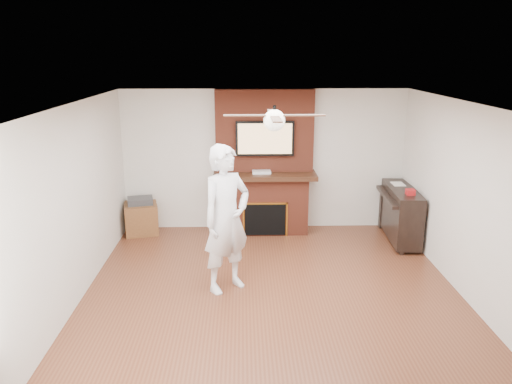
{
  "coord_description": "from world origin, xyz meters",
  "views": [
    {
      "loc": [
        -0.38,
        -5.94,
        3.11
      ],
      "look_at": [
        -0.19,
        0.9,
        1.18
      ],
      "focal_mm": 35.0,
      "sensor_mm": 36.0,
      "label": 1
    }
  ],
  "objects_px": {
    "person": "(226,219)",
    "side_table": "(141,217)",
    "fireplace": "(265,177)",
    "piano": "(400,213)"
  },
  "relations": [
    {
      "from": "piano",
      "to": "side_table",
      "type": "bearing_deg",
      "value": 177.63
    },
    {
      "from": "fireplace",
      "to": "piano",
      "type": "distance_m",
      "value": 2.4
    },
    {
      "from": "fireplace",
      "to": "piano",
      "type": "bearing_deg",
      "value": -13.52
    },
    {
      "from": "side_table",
      "to": "piano",
      "type": "relative_size",
      "value": 0.47
    },
    {
      "from": "person",
      "to": "side_table",
      "type": "xyz_separation_m",
      "value": [
        -1.59,
        2.21,
        -0.69
      ]
    },
    {
      "from": "fireplace",
      "to": "person",
      "type": "relative_size",
      "value": 1.26
    },
    {
      "from": "piano",
      "to": "fireplace",
      "type": "bearing_deg",
      "value": 170.25
    },
    {
      "from": "person",
      "to": "side_table",
      "type": "bearing_deg",
      "value": 86.64
    },
    {
      "from": "person",
      "to": "piano",
      "type": "bearing_deg",
      "value": -7.99
    },
    {
      "from": "fireplace",
      "to": "piano",
      "type": "relative_size",
      "value": 1.76
    }
  ]
}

